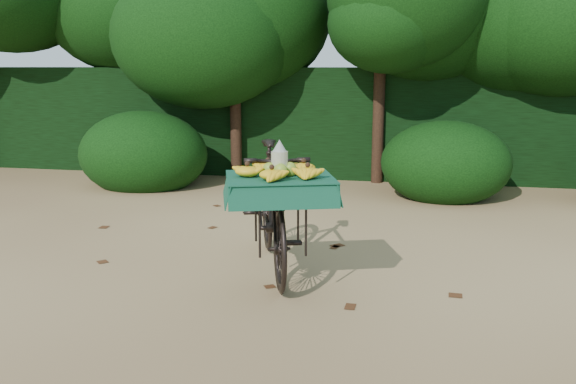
# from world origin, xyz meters

# --- Properties ---
(ground) EXTENTS (80.00, 80.00, 0.00)m
(ground) POSITION_xyz_m (0.00, 0.00, 0.00)
(ground) COLOR tan
(ground) RESTS_ON ground
(vendor_bicycle) EXTENTS (1.26, 2.03, 1.17)m
(vendor_bicycle) POSITION_xyz_m (-0.16, 0.85, 0.60)
(vendor_bicycle) COLOR black
(vendor_bicycle) RESTS_ON ground
(hedge_backdrop) EXTENTS (26.00, 1.80, 1.80)m
(hedge_backdrop) POSITION_xyz_m (0.00, 6.30, 0.90)
(hedge_backdrop) COLOR black
(hedge_backdrop) RESTS_ON ground
(tree_row) EXTENTS (14.50, 2.00, 4.00)m
(tree_row) POSITION_xyz_m (-0.65, 5.50, 2.00)
(tree_row) COLOR black
(tree_row) RESTS_ON ground
(bush_clumps) EXTENTS (8.80, 1.70, 0.90)m
(bush_clumps) POSITION_xyz_m (0.50, 4.30, 0.45)
(bush_clumps) COLOR black
(bush_clumps) RESTS_ON ground
(leaf_litter) EXTENTS (7.00, 7.30, 0.01)m
(leaf_litter) POSITION_xyz_m (0.00, 0.65, 0.01)
(leaf_litter) COLOR #492713
(leaf_litter) RESTS_ON ground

